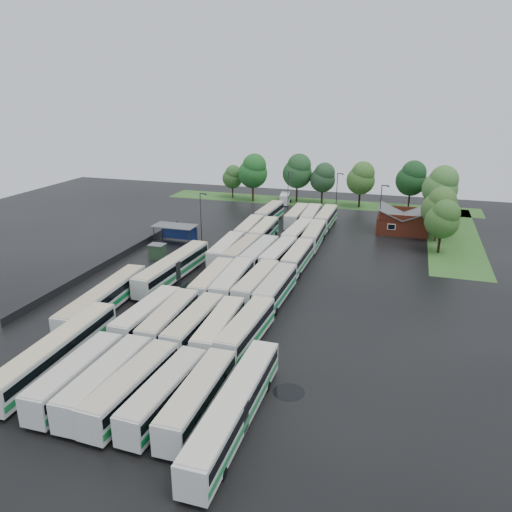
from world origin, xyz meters
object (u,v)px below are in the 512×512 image
(artic_bus_west_a, at_px, (57,351))
(artic_bus_east, at_px, (235,408))
(minibus, at_px, (285,198))
(brick_building, at_px, (402,223))

(artic_bus_west_a, distance_m, artic_bus_east, 21.59)
(minibus, bearing_deg, artic_bus_west_a, -101.72)
(artic_bus_west_a, bearing_deg, minibus, 85.47)
(artic_bus_west_a, xyz_separation_m, artic_bus_east, (21.29, -3.60, 0.01))
(brick_building, height_order, artic_bus_east, brick_building)
(artic_bus_west_a, bearing_deg, artic_bus_east, -11.54)
(brick_building, distance_m, artic_bus_east, 70.10)
(artic_bus_west_a, distance_m, minibus, 83.55)
(brick_building, relative_size, artic_bus_west_a, 0.52)
(brick_building, xyz_separation_m, artic_bus_east, (-11.96, -69.07, 0.11))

